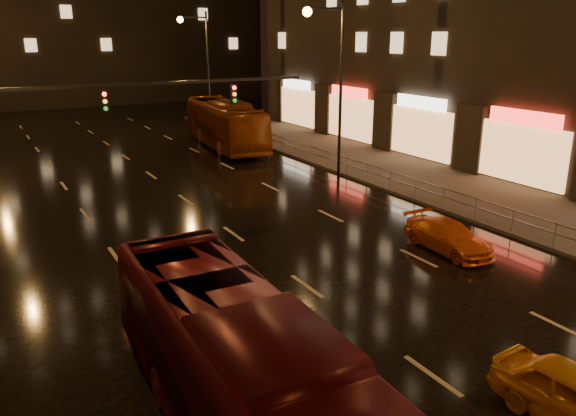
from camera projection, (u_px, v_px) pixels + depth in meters
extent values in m
plane|color=black|center=(199.00, 210.00, 27.31)|extent=(140.00, 140.00, 0.00)
cube|color=#38332D|center=(475.00, 195.00, 29.54)|extent=(7.00, 70.00, 0.15)
cube|color=black|center=(150.00, 84.00, 24.55)|extent=(15.20, 0.14, 0.14)
cube|color=black|center=(104.00, 101.00, 23.79)|extent=(0.32, 0.18, 0.95)
cube|color=black|center=(234.00, 94.00, 26.64)|extent=(0.32, 0.18, 0.95)
sphere|color=#FF1E19|center=(104.00, 94.00, 23.60)|extent=(0.18, 0.18, 0.18)
cylinder|color=#99999E|center=(208.00, 119.00, 51.84)|extent=(0.04, 0.04, 1.00)
cube|color=#99999E|center=(390.00, 172.00, 30.16)|extent=(0.05, 56.00, 0.05)
cube|color=#99999E|center=(390.00, 179.00, 30.28)|extent=(0.05, 56.00, 0.05)
imported|color=#510B11|center=(246.00, 380.00, 11.18)|extent=(3.02, 11.46, 3.17)
imported|color=#83370D|center=(225.00, 124.00, 42.02)|extent=(4.40, 12.65, 3.45)
imported|color=orange|center=(448.00, 236.00, 22.01)|extent=(1.79, 4.09, 1.17)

